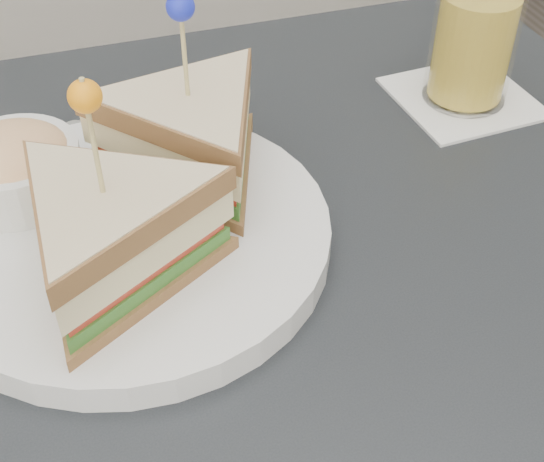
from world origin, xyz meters
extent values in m
cube|color=black|center=(0.00, 0.00, 0.73)|extent=(0.80, 0.80, 0.03)
cylinder|color=black|center=(0.35, 0.35, 0.36)|extent=(0.04, 0.04, 0.72)
cylinder|color=white|center=(-0.08, 0.08, 0.76)|extent=(0.30, 0.30, 0.02)
cylinder|color=white|center=(-0.08, 0.08, 0.77)|extent=(0.30, 0.30, 0.01)
cylinder|color=tan|center=(-0.09, 0.03, 0.88)|extent=(0.00, 0.00, 0.09)
sphere|color=orange|center=(-0.09, 0.03, 0.91)|extent=(0.02, 0.02, 0.02)
cylinder|color=tan|center=(-0.02, 0.12, 0.88)|extent=(0.00, 0.00, 0.09)
sphere|color=#1824BA|center=(-0.02, 0.12, 0.91)|extent=(0.02, 0.02, 0.02)
cylinder|color=white|center=(-0.15, 0.14, 0.79)|extent=(0.10, 0.10, 0.04)
ellipsoid|color=#E0B772|center=(-0.15, 0.14, 0.80)|extent=(0.09, 0.09, 0.04)
cube|color=white|center=(-0.14, 0.18, 0.75)|extent=(0.03, 0.03, 0.00)
cube|color=#B7BEC3|center=(-0.14, 0.20, 0.75)|extent=(0.10, 0.11, 0.00)
cylinder|color=#B7BEC3|center=(-0.10, 0.24, 0.75)|extent=(0.03, 0.03, 0.00)
cube|color=white|center=(0.26, 0.19, 0.75)|extent=(0.13, 0.13, 0.00)
cylinder|color=gold|center=(0.26, 0.19, 0.81)|extent=(0.07, 0.07, 0.10)
cylinder|color=white|center=(0.26, 0.19, 0.83)|extent=(0.08, 0.08, 0.15)
cube|color=white|center=(0.25, 0.18, 0.85)|extent=(0.02, 0.02, 0.02)
camera|label=1|loc=(-0.11, -0.35, 1.13)|focal=50.00mm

